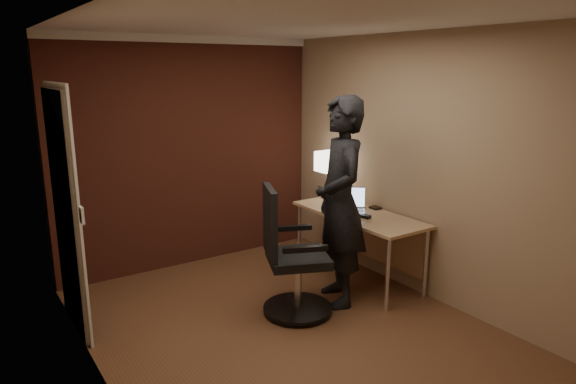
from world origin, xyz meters
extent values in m
plane|color=brown|center=(0.00, 0.00, 0.00)|extent=(4.00, 4.00, 0.00)
plane|color=white|center=(0.00, 0.00, 2.50)|extent=(4.00, 4.00, 0.00)
plane|color=tan|center=(0.00, 2.00, 1.25)|extent=(3.00, 0.00, 3.00)
plane|color=tan|center=(0.00, -2.00, 1.25)|extent=(3.00, 0.00, 3.00)
plane|color=tan|center=(-1.50, 0.00, 1.25)|extent=(0.00, 4.00, 4.00)
plane|color=tan|center=(1.50, 0.00, 1.25)|extent=(0.00, 4.00, 4.00)
cube|color=brown|center=(0.00, 1.97, 1.25)|extent=(2.98, 0.06, 2.50)
cube|color=silver|center=(0.00, 1.96, 2.46)|extent=(3.00, 0.08, 0.08)
cube|color=silver|center=(-1.46, 0.00, 2.46)|extent=(0.08, 4.00, 0.08)
cube|color=silver|center=(1.46, 0.00, 2.46)|extent=(0.08, 4.00, 0.08)
cube|color=silver|center=(-1.48, 1.10, 1.00)|extent=(0.05, 0.82, 2.02)
cube|color=silver|center=(-1.46, 1.10, 1.00)|extent=(0.02, 0.92, 2.12)
cylinder|color=silver|center=(-1.43, 0.77, 1.00)|extent=(0.05, 0.05, 0.05)
cube|color=silver|center=(-1.49, 0.45, 1.15)|extent=(0.02, 0.08, 0.12)
cube|color=tan|center=(1.18, 0.49, 0.71)|extent=(0.60, 1.50, 0.03)
cube|color=tan|center=(1.46, 0.49, 0.43)|extent=(0.02, 1.38, 0.54)
cylinder|color=silver|center=(0.93, -0.20, 0.35)|extent=(0.04, 0.04, 0.70)
cylinder|color=silver|center=(0.93, 1.18, 0.35)|extent=(0.04, 0.04, 0.70)
cylinder|color=silver|center=(1.43, -0.20, 0.35)|extent=(0.04, 0.04, 0.70)
cylinder|color=silver|center=(1.43, 1.18, 0.35)|extent=(0.04, 0.04, 0.70)
cube|color=silver|center=(1.28, 1.14, 0.74)|extent=(0.11, 0.11, 0.01)
cylinder|color=silver|center=(1.28, 1.14, 0.90)|extent=(0.01, 0.01, 0.30)
cube|color=white|center=(1.28, 1.14, 1.16)|extent=(0.22, 0.22, 0.22)
cube|color=silver|center=(1.14, 0.60, 0.74)|extent=(0.40, 0.39, 0.01)
cube|color=silver|center=(1.21, 0.68, 0.85)|extent=(0.29, 0.26, 0.22)
cube|color=#B2CCF2|center=(1.21, 0.67, 0.85)|extent=(0.25, 0.23, 0.19)
cube|color=gray|center=(1.14, 0.59, 0.75)|extent=(0.30, 0.28, 0.00)
cube|color=black|center=(1.11, 0.32, 0.75)|extent=(0.08, 0.11, 0.03)
cube|color=black|center=(1.43, 0.51, 0.74)|extent=(0.09, 0.11, 0.02)
cylinder|color=black|center=(0.24, 0.23, 0.04)|extent=(0.63, 0.63, 0.03)
cylinder|color=silver|center=(0.24, 0.23, 0.28)|extent=(0.07, 0.07, 0.47)
cube|color=black|center=(0.24, 0.23, 0.53)|extent=(0.67, 0.67, 0.08)
cube|color=black|center=(0.01, 0.32, 0.87)|extent=(0.23, 0.45, 0.61)
cube|color=black|center=(0.35, 0.50, 0.72)|extent=(0.37, 0.20, 0.04)
cube|color=black|center=(0.13, -0.04, 0.72)|extent=(0.37, 0.20, 0.04)
imported|color=black|center=(0.71, 0.23, 0.97)|extent=(0.70, 0.83, 1.94)
camera|label=1|loc=(-2.22, -3.27, 2.16)|focal=32.00mm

